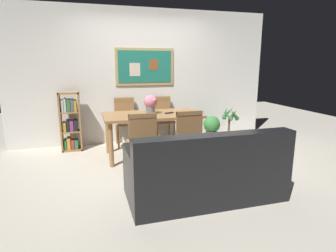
% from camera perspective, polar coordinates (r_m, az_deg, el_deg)
% --- Properties ---
extents(ground_plane, '(12.00, 12.00, 0.00)m').
position_cam_1_polar(ground_plane, '(4.41, -0.51, -8.00)').
color(ground_plane, beige).
extents(wall_back_with_painting, '(5.20, 0.14, 2.60)m').
position_cam_1_polar(wall_back_with_painting, '(5.66, -4.92, 10.07)').
color(wall_back_with_painting, silver).
rests_on(wall_back_with_painting, ground_plane).
extents(dining_table, '(1.62, 0.86, 0.73)m').
position_cam_1_polar(dining_table, '(4.69, -3.24, 1.41)').
color(dining_table, '#9E7042').
rests_on(dining_table, ground_plane).
extents(dining_chair_near_left, '(0.40, 0.41, 0.91)m').
position_cam_1_polar(dining_chair_near_left, '(3.88, -5.43, -2.63)').
color(dining_chair_near_left, '#9E7042').
rests_on(dining_chair_near_left, ground_plane).
extents(dining_chair_far_left, '(0.40, 0.41, 0.91)m').
position_cam_1_polar(dining_chair_far_left, '(5.45, -8.77, 1.74)').
color(dining_chair_far_left, '#9E7042').
rests_on(dining_chair_far_left, ground_plane).
extents(dining_chair_near_right, '(0.40, 0.41, 0.91)m').
position_cam_1_polar(dining_chair_near_right, '(4.07, 3.83, -1.89)').
color(dining_chair_near_right, '#9E7042').
rests_on(dining_chair_near_right, ground_plane).
extents(dining_chair_far_right, '(0.40, 0.41, 0.91)m').
position_cam_1_polar(dining_chair_far_right, '(5.58, -1.17, 2.15)').
color(dining_chair_far_right, '#9E7042').
rests_on(dining_chair_far_right, ground_plane).
extents(leather_couch, '(1.80, 0.84, 0.84)m').
position_cam_1_polar(leather_couch, '(3.31, 7.69, -9.56)').
color(leather_couch, black).
rests_on(leather_couch, ground_plane).
extents(bookshelf, '(0.36, 0.28, 1.07)m').
position_cam_1_polar(bookshelf, '(5.33, -19.39, 0.70)').
color(bookshelf, '#9E7042').
rests_on(bookshelf, ground_plane).
extents(potted_ivy, '(0.35, 0.35, 0.53)m').
position_cam_1_polar(potted_ivy, '(5.86, 8.95, -0.17)').
color(potted_ivy, brown).
rests_on(potted_ivy, ground_plane).
extents(potted_palm, '(0.35, 0.37, 0.75)m').
position_cam_1_polar(potted_palm, '(5.56, 12.36, -0.89)').
color(potted_palm, '#4C4742').
rests_on(potted_palm, ground_plane).
extents(flower_vase, '(0.22, 0.22, 0.32)m').
position_cam_1_polar(flower_vase, '(4.64, -3.60, 4.70)').
color(flower_vase, slate).
rests_on(flower_vase, dining_table).
extents(tv_remote, '(0.16, 0.10, 0.02)m').
position_cam_1_polar(tv_remote, '(4.71, 0.24, 2.75)').
color(tv_remote, black).
rests_on(tv_remote, dining_table).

